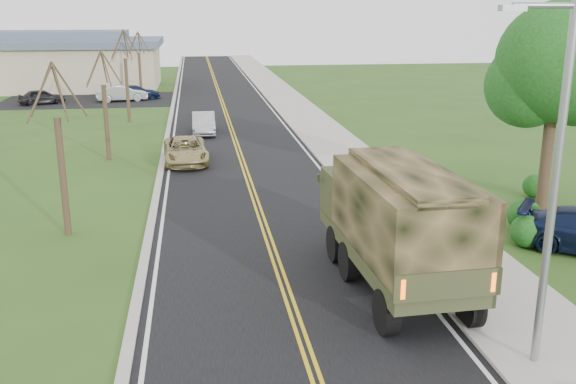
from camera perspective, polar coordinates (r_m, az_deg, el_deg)
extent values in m
plane|color=#2A4918|center=(14.84, 2.20, -15.46)|extent=(160.00, 160.00, 0.00)
cube|color=black|center=(53.06, -5.72, 7.49)|extent=(8.00, 120.00, 0.01)
cube|color=#9E998E|center=(53.40, -1.24, 7.68)|extent=(0.30, 120.00, 0.12)
cube|color=#9E998E|center=(53.65, 0.64, 7.70)|extent=(3.20, 120.00, 0.10)
cube|color=#9E998E|center=(53.03, -10.24, 7.36)|extent=(0.30, 120.00, 0.10)
cylinder|color=gray|center=(14.52, 22.54, -0.18)|extent=(0.18, 0.18, 8.00)
cylinder|color=gray|center=(13.73, 22.04, 15.13)|extent=(1.40, 0.12, 0.12)
cube|color=gray|center=(13.40, 19.33, 15.18)|extent=(0.50, 0.22, 0.12)
cylinder|color=#38281C|center=(26.64, 22.05, 3.49)|extent=(0.44, 0.44, 5.04)
sphere|color=#134214|center=(26.20, 22.81, 10.61)|extent=(4.50, 4.50, 4.50)
sphere|color=#134214|center=(26.31, 20.54, 8.88)|extent=(3.24, 3.24, 3.24)
cylinder|color=#38281C|center=(23.60, -19.38, 1.22)|extent=(0.24, 0.24, 4.20)
cylinder|color=#38281C|center=(23.10, -18.84, 8.63)|extent=(1.01, 0.33, 1.90)
cylinder|color=#38281C|center=(23.67, -19.69, 8.52)|extent=(0.13, 1.29, 1.74)
cylinder|color=#38281C|center=(23.33, -21.10, 8.48)|extent=(0.98, 0.43, 1.90)
cylinder|color=#38281C|center=(22.69, -21.25, 8.09)|extent=(0.79, 1.05, 1.77)
cylinder|color=#38281C|center=(22.61, -19.60, 8.42)|extent=(0.58, 0.90, 1.90)
cylinder|color=#38281C|center=(35.23, -15.84, 5.94)|extent=(0.24, 0.24, 3.96)
cylinder|color=#38281C|center=(34.94, -15.43, 10.62)|extent=(0.96, 0.32, 1.79)
cylinder|color=#38281C|center=(35.45, -16.02, 10.53)|extent=(0.12, 1.22, 1.65)
cylinder|color=#38281C|center=(35.10, -16.88, 10.54)|extent=(0.93, 0.41, 1.79)
cylinder|color=#38281C|center=(34.48, -16.90, 10.33)|extent=(0.75, 0.99, 1.67)
cylinder|color=#38281C|center=(34.46, -15.86, 10.53)|extent=(0.55, 0.85, 1.80)
cylinder|color=#38281C|center=(47.00, -14.08, 8.73)|extent=(0.24, 0.24, 4.44)
cylinder|color=#38281C|center=(46.82, -13.71, 12.67)|extent=(1.07, 0.35, 2.00)
cylinder|color=#38281C|center=(47.38, -14.23, 12.57)|extent=(0.13, 1.36, 1.84)
cylinder|color=#38281C|center=(46.97, -14.93, 12.60)|extent=(1.03, 0.46, 2.00)
cylinder|color=#38281C|center=(46.27, -14.92, 12.46)|extent=(0.83, 1.10, 1.87)
cylinder|color=#38281C|center=(46.27, -14.05, 12.62)|extent=(0.61, 0.95, 2.01)
cylinder|color=#38281C|center=(58.90, -12.99, 9.99)|extent=(0.24, 0.24, 4.08)
cylinder|color=#38281C|center=(58.78, -12.71, 12.88)|extent=(0.99, 0.33, 1.84)
cylinder|color=#38281C|center=(59.29, -13.09, 12.81)|extent=(0.13, 1.25, 1.69)
cylinder|color=#38281C|center=(58.90, -13.61, 12.83)|extent=(0.95, 0.42, 1.85)
cylinder|color=#38281C|center=(58.26, -13.58, 12.73)|extent=(0.77, 1.02, 1.72)
cylinder|color=#38281C|center=(58.27, -12.94, 12.84)|extent=(0.57, 0.88, 1.85)
cube|color=tan|center=(70.01, -19.86, 10.40)|extent=(20.00, 12.00, 4.20)
cube|color=#475466|center=(69.86, -20.05, 12.35)|extent=(21.00, 13.00, 0.70)
cube|color=#475466|center=(69.83, -20.11, 12.92)|extent=(14.00, 8.00, 0.90)
cube|color=black|center=(59.44, -15.78, 7.88)|extent=(18.00, 10.00, 0.02)
cylinder|color=black|center=(16.18, 8.74, -10.49)|extent=(0.41, 1.17, 1.16)
cylinder|color=black|center=(16.99, 15.89, -9.60)|extent=(0.41, 1.17, 1.16)
cylinder|color=black|center=(19.10, 5.43, -6.13)|extent=(0.41, 1.17, 1.16)
cylinder|color=black|center=(19.79, 11.62, -5.59)|extent=(0.41, 1.17, 1.16)
cylinder|color=black|center=(20.42, 4.30, -4.61)|extent=(0.41, 1.17, 1.16)
cylinder|color=black|center=(21.07, 10.13, -4.16)|extent=(0.41, 1.17, 1.16)
cube|color=#393D21|center=(18.67, 9.28, -5.06)|extent=(2.81, 7.45, 0.37)
cube|color=#393D21|center=(20.80, 6.92, -0.18)|extent=(2.60, 2.10, 1.47)
cube|color=black|center=(21.61, 6.19, 1.04)|extent=(2.31, 0.18, 0.74)
cube|color=#393D21|center=(17.80, 10.28, -5.27)|extent=(2.85, 5.67, 0.16)
cube|color=black|center=(17.44, 10.46, -1.89)|extent=(2.85, 5.67, 2.10)
cube|color=black|center=(17.13, 10.64, 1.63)|extent=(1.90, 5.63, 0.26)
cube|color=#393D21|center=(15.33, 14.01, -8.00)|extent=(2.63, 0.23, 0.68)
cube|color=#FF590C|center=(14.88, 10.19, -8.53)|extent=(0.11, 0.05, 0.47)
cube|color=#FF590C|center=(15.76, 17.79, -7.64)|extent=(0.11, 0.05, 0.47)
imported|color=tan|center=(33.84, -9.09, 3.67)|extent=(2.45, 4.84, 1.31)
imported|color=#ABABB0|center=(41.74, -7.51, 6.07)|extent=(1.43, 4.09, 1.35)
imported|color=black|center=(58.33, -21.02, 7.91)|extent=(4.04, 2.80, 1.28)
imported|color=#AFAFB4|center=(58.19, -14.57, 8.50)|extent=(4.53, 2.36, 1.42)
imported|color=#0F1C38|center=(59.16, -13.37, 8.61)|extent=(4.58, 2.74, 1.24)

